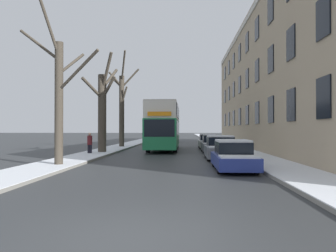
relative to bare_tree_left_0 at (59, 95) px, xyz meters
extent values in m
plane|color=#303335|center=(5.31, -10.42, -3.66)|extent=(320.00, 320.00, 0.00)
cube|color=gray|center=(-0.39, 42.58, -3.59)|extent=(2.56, 130.00, 0.13)
cube|color=silver|center=(-0.39, 42.58, -3.51)|extent=(2.54, 130.00, 0.03)
cube|color=gray|center=(11.01, 42.58, -3.59)|extent=(2.56, 130.00, 0.13)
cube|color=silver|center=(11.01, 42.58, -3.51)|extent=(2.54, 130.00, 0.03)
cube|color=tan|center=(16.79, 15.07, 2.79)|extent=(9.00, 43.61, 12.89)
cube|color=black|center=(12.26, -1.99, -0.39)|extent=(0.08, 1.40, 1.80)
cube|color=black|center=(12.26, 2.28, -0.39)|extent=(0.08, 1.40, 1.80)
cube|color=black|center=(12.26, 6.54, -0.39)|extent=(0.08, 1.40, 1.80)
cube|color=black|center=(12.26, 10.80, -0.39)|extent=(0.08, 1.40, 1.80)
cube|color=black|center=(12.26, 15.07, -0.39)|extent=(0.08, 1.40, 1.80)
cube|color=black|center=(12.26, 19.33, -0.39)|extent=(0.08, 1.40, 1.80)
cube|color=black|center=(12.26, 23.60, -0.39)|extent=(0.08, 1.40, 1.80)
cube|color=black|center=(12.26, 27.86, -0.39)|extent=(0.08, 1.40, 1.80)
cube|color=black|center=(12.26, 32.12, -0.39)|extent=(0.08, 1.40, 1.80)
cube|color=black|center=(12.26, -1.99, 3.04)|extent=(0.08, 1.40, 1.80)
cube|color=black|center=(12.26, 2.28, 3.04)|extent=(0.08, 1.40, 1.80)
cube|color=black|center=(12.26, 6.54, 3.04)|extent=(0.08, 1.40, 1.80)
cube|color=black|center=(12.26, 10.80, 3.04)|extent=(0.08, 1.40, 1.80)
cube|color=black|center=(12.26, 15.07, 3.04)|extent=(0.08, 1.40, 1.80)
cube|color=black|center=(12.26, 19.33, 3.04)|extent=(0.08, 1.40, 1.80)
cube|color=black|center=(12.26, 23.60, 3.04)|extent=(0.08, 1.40, 1.80)
cube|color=black|center=(12.26, 27.86, 3.04)|extent=(0.08, 1.40, 1.80)
cube|color=black|center=(12.26, 32.12, 3.04)|extent=(0.08, 1.40, 1.80)
cube|color=black|center=(12.26, 6.54, 6.48)|extent=(0.08, 1.40, 1.80)
cube|color=black|center=(12.26, 10.80, 6.48)|extent=(0.08, 1.40, 1.80)
cube|color=black|center=(12.26, 15.07, 6.48)|extent=(0.08, 1.40, 1.80)
cube|color=black|center=(12.26, 19.33, 6.48)|extent=(0.08, 1.40, 1.80)
cube|color=black|center=(12.26, 23.60, 6.48)|extent=(0.08, 1.40, 1.80)
cube|color=black|center=(12.26, 27.86, 6.48)|extent=(0.08, 1.40, 1.80)
cube|color=black|center=(12.26, 32.12, 6.48)|extent=(0.08, 1.40, 1.80)
cube|color=beige|center=(12.25, 15.07, 8.71)|extent=(0.12, 42.73, 0.44)
cylinder|color=#423A30|center=(-0.01, 0.03, -0.49)|extent=(0.42, 0.42, 6.34)
cylinder|color=#423A30|center=(0.41, 0.68, 1.71)|extent=(1.01, 1.45, 1.37)
cylinder|color=#423A30|center=(-1.15, 0.32, 2.62)|extent=(2.40, 0.73, 1.82)
cylinder|color=#423A30|center=(-0.29, -0.59, 3.38)|extent=(0.76, 1.42, 2.93)
cylinder|color=#423A30|center=(1.17, -0.63, 1.09)|extent=(2.50, 1.49, 1.83)
cylinder|color=#423A30|center=(-0.09, 9.04, -0.57)|extent=(0.64, 0.64, 6.19)
cylinder|color=#423A30|center=(0.32, 9.77, 2.30)|extent=(1.11, 1.70, 1.88)
cylinder|color=#423A30|center=(-0.62, 8.18, 1.35)|extent=(1.30, 1.96, 1.54)
cylinder|color=#423A30|center=(0.41, 8.41, 2.63)|extent=(1.30, 1.55, 2.83)
cylinder|color=#423A30|center=(0.46, 8.69, 1.44)|extent=(1.38, 1.00, 1.78)
cylinder|color=#423A30|center=(-0.13, 17.11, 0.05)|extent=(0.52, 0.52, 7.41)
cylinder|color=#423A30|center=(0.19, 16.78, 1.70)|extent=(0.89, 0.89, 1.78)
cylinder|color=#423A30|center=(-0.74, 17.57, 3.14)|extent=(1.42, 1.13, 1.29)
cylinder|color=#423A30|center=(-0.74, 16.88, 3.37)|extent=(1.41, 0.67, 1.54)
cylinder|color=#423A30|center=(0.23, 16.09, 4.52)|extent=(0.93, 2.23, 2.84)
cylinder|color=#423A30|center=(0.76, 17.06, 3.48)|extent=(1.91, 0.29, 2.00)
cube|color=#1E7A47|center=(4.44, 14.13, -2.11)|extent=(2.57, 11.63, 2.42)
cube|color=silver|center=(4.44, 14.13, -0.24)|extent=(2.52, 11.39, 1.33)
cube|color=beige|center=(4.44, 14.13, 0.48)|extent=(2.52, 11.39, 0.12)
cube|color=black|center=(4.44, 14.13, -1.65)|extent=(2.60, 10.23, 1.26)
cube|color=black|center=(4.44, 14.13, -0.17)|extent=(2.60, 10.23, 1.01)
cube|color=black|center=(4.44, 8.34, -1.65)|extent=(2.31, 0.06, 1.32)
cube|color=orange|center=(4.44, 8.33, -0.57)|extent=(1.80, 0.05, 0.32)
cylinder|color=black|center=(3.33, 10.64, -3.12)|extent=(0.30, 1.09, 1.09)
cylinder|color=black|center=(5.56, 10.64, -3.12)|extent=(0.30, 1.09, 1.09)
cylinder|color=black|center=(3.33, 17.39, -3.12)|extent=(0.30, 1.09, 1.09)
cylinder|color=black|center=(5.56, 17.39, -3.12)|extent=(0.30, 1.09, 1.09)
cube|color=navy|center=(8.64, -0.69, -3.21)|extent=(1.77, 4.39, 0.56)
cube|color=black|center=(8.64, -0.52, -2.63)|extent=(1.53, 2.19, 0.60)
cube|color=silver|center=(8.64, -0.52, -2.28)|extent=(1.49, 2.08, 0.10)
cube|color=silver|center=(8.64, -2.25, -2.89)|extent=(1.60, 1.15, 0.08)
cylinder|color=black|center=(7.86, -2.01, -3.35)|extent=(0.20, 0.63, 0.63)
cylinder|color=black|center=(9.42, -2.01, -3.35)|extent=(0.20, 0.63, 0.63)
cylinder|color=black|center=(7.86, 0.63, -3.35)|extent=(0.20, 0.63, 0.63)
cylinder|color=black|center=(9.42, 0.63, -3.35)|extent=(0.20, 0.63, 0.63)
cube|color=slate|center=(8.64, 4.95, -3.16)|extent=(1.87, 4.28, 0.66)
cube|color=black|center=(8.64, 5.12, -2.53)|extent=(1.61, 2.14, 0.60)
cube|color=silver|center=(8.64, 5.12, -2.18)|extent=(1.57, 2.03, 0.10)
cube|color=silver|center=(8.64, 3.44, -2.79)|extent=(1.69, 1.12, 0.08)
cylinder|color=black|center=(7.82, 3.67, -3.33)|extent=(0.20, 0.66, 0.66)
cylinder|color=black|center=(9.47, 3.67, -3.33)|extent=(0.20, 0.66, 0.66)
cylinder|color=black|center=(7.82, 6.24, -3.33)|extent=(0.20, 0.66, 0.66)
cylinder|color=black|center=(9.47, 6.24, -3.33)|extent=(0.20, 0.66, 0.66)
cube|color=slate|center=(8.64, 11.17, -3.17)|extent=(1.73, 4.16, 0.63)
cube|color=black|center=(8.64, 11.34, -2.55)|extent=(1.49, 2.08, 0.61)
cube|color=silver|center=(8.64, 11.34, -2.22)|extent=(1.45, 1.98, 0.04)
cube|color=silver|center=(8.64, 9.69, -2.84)|extent=(1.56, 1.09, 0.03)
cylinder|color=black|center=(7.89, 9.92, -3.35)|extent=(0.20, 0.62, 0.62)
cylinder|color=black|center=(9.40, 9.92, -3.35)|extent=(0.20, 0.62, 0.62)
cylinder|color=black|center=(7.89, 12.42, -3.35)|extent=(0.20, 0.62, 0.62)
cylinder|color=black|center=(9.40, 12.42, -3.35)|extent=(0.20, 0.62, 0.62)
cube|color=silver|center=(8.64, 16.77, -3.18)|extent=(1.75, 4.50, 0.61)
cube|color=black|center=(8.64, 16.95, -2.59)|extent=(1.50, 2.25, 0.56)
cube|color=silver|center=(8.64, 16.95, -2.27)|extent=(1.47, 2.14, 0.08)
cube|color=silver|center=(8.64, 15.18, -2.84)|extent=(1.57, 1.17, 0.06)
cylinder|color=black|center=(7.88, 15.42, -3.35)|extent=(0.20, 0.62, 0.62)
cylinder|color=black|center=(9.40, 15.42, -3.35)|extent=(0.20, 0.62, 0.62)
cylinder|color=black|center=(7.88, 18.12, -3.35)|extent=(0.20, 0.62, 0.62)
cylinder|color=black|center=(9.40, 18.12, -3.35)|extent=(0.20, 0.62, 0.62)
cube|color=#333842|center=(3.84, 32.01, -2.46)|extent=(1.91, 4.99, 1.97)
cube|color=black|center=(3.84, 29.54, -2.01)|extent=(1.68, 0.06, 0.87)
cylinder|color=black|center=(3.00, 30.42, -3.32)|extent=(0.22, 0.68, 0.68)
cylinder|color=black|center=(4.68, 30.42, -3.32)|extent=(0.22, 0.68, 0.68)
cylinder|color=black|center=(3.00, 33.61, -3.32)|extent=(0.22, 0.68, 0.68)
cylinder|color=black|center=(4.68, 33.61, -3.32)|extent=(0.22, 0.68, 0.68)
cylinder|color=black|center=(-0.57, 7.61, -3.27)|extent=(0.17, 0.17, 0.77)
cylinder|color=black|center=(-0.73, 7.62, -3.27)|extent=(0.17, 0.17, 0.77)
cylinder|color=#59191E|center=(-0.65, 7.62, -2.55)|extent=(0.36, 0.36, 0.68)
sphere|color=tan|center=(-0.65, 7.62, -2.10)|extent=(0.21, 0.21, 0.21)
camera|label=1|loc=(6.37, -16.20, -1.73)|focal=35.00mm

